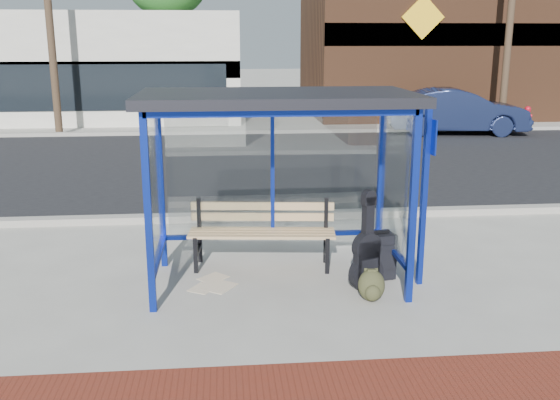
{
  "coord_description": "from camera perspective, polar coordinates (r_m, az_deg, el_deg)",
  "views": [
    {
      "loc": [
        -0.65,
        -7.48,
        3.03
      ],
      "look_at": [
        0.05,
        0.2,
        1.04
      ],
      "focal_mm": 40.0,
      "sensor_mm": 36.0,
      "label": 1
    }
  ],
  "objects": [
    {
      "name": "brick_paver_strip",
      "position": [
        5.78,
        2.11,
        -17.09
      ],
      "size": [
        60.0,
        1.0,
        0.01
      ],
      "primitive_type": "cube",
      "color": "maroon",
      "rests_on": "ground"
    },
    {
      "name": "utility_pole_west",
      "position": [
        21.58,
        -20.45,
        16.46
      ],
      "size": [
        1.6,
        0.24,
        8.0
      ],
      "color": "#4C3826",
      "rests_on": "ground"
    },
    {
      "name": "newspaper_b",
      "position": [
        7.96,
        -7.04,
        -8.0
      ],
      "size": [
        0.41,
        0.43,
        0.01
      ],
      "primitive_type": "cube",
      "rotation": [
        0.0,
        0.0,
        -2.11
      ],
      "color": "white",
      "rests_on": "ground"
    },
    {
      "name": "storefront_brown",
      "position": [
        27.38,
        13.62,
        14.43
      ],
      "size": [
        10.0,
        7.08,
        6.4
      ],
      "color": "#59331E",
      "rests_on": "ground"
    },
    {
      "name": "parked_car",
      "position": [
        21.46,
        15.86,
        7.8
      ],
      "size": [
        4.66,
        2.11,
        1.48
      ],
      "primitive_type": "imported",
      "rotation": [
        0.0,
        0.0,
        1.45
      ],
      "color": "#171F40",
      "rests_on": "ground"
    },
    {
      "name": "utility_pole_east",
      "position": [
        23.03,
        20.39,
        16.29
      ],
      "size": [
        1.6,
        0.24,
        8.0
      ],
      "color": "#4C3826",
      "rests_on": "ground"
    },
    {
      "name": "guitar_bag",
      "position": [
        7.76,
        7.92,
        -5.15
      ],
      "size": [
        0.46,
        0.28,
        1.21
      ],
      "rotation": [
        0.0,
        0.0,
        0.37
      ],
      "color": "black",
      "rests_on": "ground"
    },
    {
      "name": "bench",
      "position": [
        8.49,
        -1.65,
        -2.68
      ],
      "size": [
        2.01,
        0.67,
        0.93
      ],
      "rotation": [
        0.0,
        0.0,
        -0.1
      ],
      "color": "black",
      "rests_on": "ground"
    },
    {
      "name": "storefront_white",
      "position": [
        26.82,
        -23.84,
        11.06
      ],
      "size": [
        18.0,
        6.04,
        4.0
      ],
      "color": "silver",
      "rests_on": "ground"
    },
    {
      "name": "sign_post",
      "position": [
        7.87,
        13.12,
        1.23
      ],
      "size": [
        0.11,
        0.28,
        2.28
      ],
      "rotation": [
        0.0,
        0.0,
        0.15
      ],
      "color": "navy",
      "rests_on": "ground"
    },
    {
      "name": "bus_shelter",
      "position": [
        7.64,
        -0.3,
        7.26
      ],
      "size": [
        3.3,
        1.8,
        2.42
      ],
      "color": "navy",
      "rests_on": "ground"
    },
    {
      "name": "newspaper_c",
      "position": [
        8.27,
        -6.12,
        -7.1
      ],
      "size": [
        0.44,
        0.44,
        0.01
      ],
      "primitive_type": "cube",
      "rotation": [
        0.0,
        0.0,
        0.77
      ],
      "color": "white",
      "rests_on": "ground"
    },
    {
      "name": "far_sidewalk",
      "position": [
        22.7,
        -3.57,
        6.78
      ],
      "size": [
        60.0,
        4.0,
        0.01
      ],
      "primitive_type": "cube",
      "color": "#B2ADA0",
      "rests_on": "ground"
    },
    {
      "name": "curb_near",
      "position": [
        10.82,
        -1.58,
        -1.47
      ],
      "size": [
        60.0,
        0.25,
        0.12
      ],
      "primitive_type": "cube",
      "color": "gray",
      "rests_on": "ground"
    },
    {
      "name": "curb_far",
      "position": [
        20.81,
        -3.41,
        6.23
      ],
      "size": [
        60.0,
        0.25,
        0.12
      ],
      "primitive_type": "cube",
      "color": "gray",
      "rests_on": "ground"
    },
    {
      "name": "street_asphalt",
      "position": [
        15.79,
        -2.78,
        3.39
      ],
      "size": [
        60.0,
        10.0,
        0.0
      ],
      "primitive_type": "cube",
      "color": "black",
      "rests_on": "ground"
    },
    {
      "name": "backpack",
      "position": [
        7.56,
        8.38,
        -7.81
      ],
      "size": [
        0.34,
        0.32,
        0.39
      ],
      "rotation": [
        0.0,
        0.0,
        -0.09
      ],
      "color": "#2F301A",
      "rests_on": "ground"
    },
    {
      "name": "newspaper_a",
      "position": [
        7.98,
        -5.51,
        -7.9
      ],
      "size": [
        0.48,
        0.5,
        0.01
      ],
      "primitive_type": "cube",
      "rotation": [
        0.0,
        0.0,
        0.97
      ],
      "color": "white",
      "rests_on": "ground"
    },
    {
      "name": "ground",
      "position": [
        8.1,
        -0.24,
        -7.5
      ],
      "size": [
        120.0,
        120.0,
        0.0
      ],
      "primitive_type": "plane",
      "color": "#B2ADA0",
      "rests_on": "ground"
    },
    {
      "name": "suitcase",
      "position": [
        8.2,
        9.09,
        -5.12
      ],
      "size": [
        0.43,
        0.33,
        0.66
      ],
      "rotation": [
        0.0,
        0.0,
        0.24
      ],
      "color": "black",
      "rests_on": "ground"
    },
    {
      "name": "fire_hydrant",
      "position": [
        24.09,
        21.66,
        7.19
      ],
      "size": [
        0.33,
        0.22,
        0.74
      ],
      "rotation": [
        0.0,
        0.0,
        -0.41
      ],
      "color": "red",
      "rests_on": "ground"
    }
  ]
}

